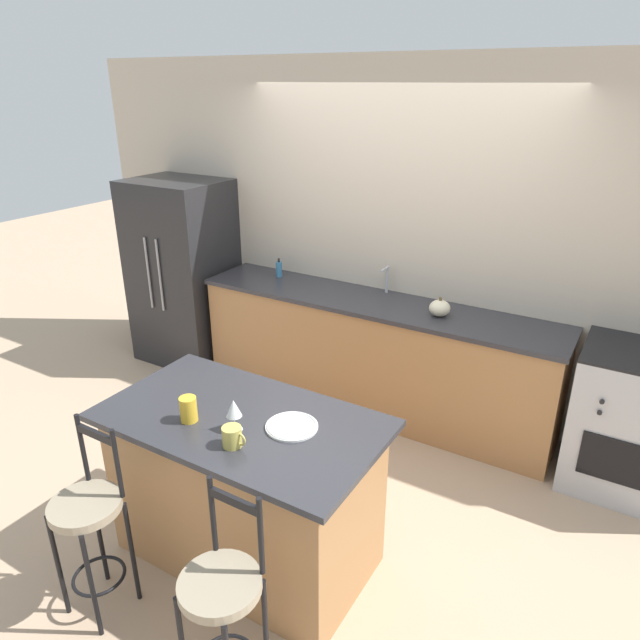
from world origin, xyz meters
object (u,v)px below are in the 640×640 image
refrigerator (184,273)px  dinner_plate (292,426)px  bar_stool_near (90,522)px  pumpkin_decoration (440,308)px  bar_stool_far (223,602)px  oven_range (638,423)px  coffee_mug (232,437)px  wine_glass (234,409)px  soap_bottle (279,269)px  tumbler_cup (188,409)px

refrigerator → dinner_plate: 2.89m
bar_stool_near → pumpkin_decoration: (0.85, 2.44, 0.46)m
bar_stool_far → refrigerator: bearing=135.5°
oven_range → dinner_plate: size_ratio=3.65×
coffee_mug → pumpkin_decoration: size_ratio=0.85×
oven_range → refrigerator: bearing=-179.6°
dinner_plate → wine_glass: 0.30m
bar_stool_near → coffee_mug: bearing=39.1°
oven_range → wine_glass: 2.63m
wine_glass → soap_bottle: soap_bottle is taller
coffee_mug → tumbler_cup: size_ratio=0.97×
refrigerator → coffee_mug: bearing=-42.1°
refrigerator → soap_bottle: size_ratio=10.55×
dinner_plate → pumpkin_decoration: 1.72m
tumbler_cup → soap_bottle: size_ratio=0.82×
refrigerator → wine_glass: (2.10, -1.86, 0.18)m
tumbler_cup → coffee_mug: bearing=-9.9°
tumbler_cup → pumpkin_decoration: size_ratio=0.88×
pumpkin_decoration → wine_glass: bearing=-101.3°
refrigerator → oven_range: refrigerator is taller
dinner_plate → tumbler_cup: bearing=-156.2°
oven_range → pumpkin_decoration: 1.47m
wine_glass → bar_stool_near: bearing=-130.4°
bar_stool_near → pumpkin_decoration: bearing=70.8°
oven_range → soap_bottle: bearing=177.3°
bar_stool_far → dinner_plate: 0.85m
refrigerator → wine_glass: refrigerator is taller
bar_stool_far → coffee_mug: size_ratio=8.14×
oven_range → bar_stool_far: bar_stool_far is taller
soap_bottle → oven_range: bearing=-2.7°
bar_stool_far → pumpkin_decoration: (-0.00, 2.46, 0.46)m
oven_range → bar_stool_near: 3.30m
oven_range → soap_bottle: soap_bottle is taller
refrigerator → dinner_plate: (2.33, -1.70, 0.07)m
oven_range → coffee_mug: size_ratio=7.53×
oven_range → tumbler_cup: (-2.00, -1.94, 0.49)m
refrigerator → coffee_mug: 2.94m
dinner_plate → soap_bottle: (-1.36, 1.86, 0.09)m
dinner_plate → refrigerator: bearing=144.0°
dinner_plate → tumbler_cup: (-0.48, -0.21, 0.06)m
bar_stool_far → soap_bottle: bearing=120.1°
refrigerator → coffee_mug: (2.18, -1.97, 0.11)m
dinner_plate → tumbler_cup: tumbler_cup is taller
coffee_mug → soap_bottle: (-1.20, 2.13, 0.04)m
refrigerator → wine_glass: bearing=-41.4°
refrigerator → wine_glass: size_ratio=10.00×
coffee_mug → pumpkin_decoration: (0.30, 1.99, 0.04)m
refrigerator → pumpkin_decoration: size_ratio=11.31×
bar_stool_near → bar_stool_far: same height
dinner_plate → bar_stool_near: bearing=-134.5°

